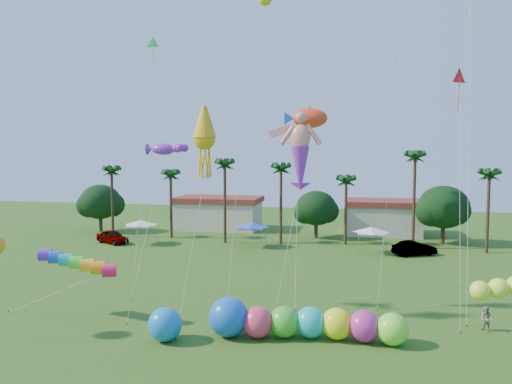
% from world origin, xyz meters
% --- Properties ---
extents(tree_line, '(69.46, 8.91, 11.00)m').
position_xyz_m(tree_line, '(3.57, 44.00, 4.28)').
color(tree_line, '#3A2819').
rests_on(tree_line, ground).
extents(buildings_row, '(35.00, 7.00, 4.00)m').
position_xyz_m(buildings_row, '(-3.09, 50.00, 2.00)').
color(buildings_row, beige).
rests_on(buildings_row, ground).
extents(tent_row, '(31.00, 4.00, 0.60)m').
position_xyz_m(tent_row, '(-6.00, 36.33, 2.75)').
color(tent_row, white).
rests_on(tent_row, ground).
extents(car_a, '(5.22, 3.98, 1.66)m').
position_xyz_m(car_a, '(-23.86, 35.80, 0.83)').
color(car_a, '#4C4C54').
rests_on(car_a, ground).
extents(car_b, '(5.11, 3.72, 1.60)m').
position_xyz_m(car_b, '(12.75, 35.90, 0.80)').
color(car_b, '#4C4C54').
rests_on(car_b, ground).
extents(spectator_b, '(0.99, 0.98, 1.61)m').
position_xyz_m(spectator_b, '(14.77, 12.30, 0.81)').
color(spectator_b, gray).
rests_on(spectator_b, ground).
extents(caterpillar_inflatable, '(12.32, 3.21, 2.50)m').
position_xyz_m(caterpillar_inflatable, '(3.02, 8.53, 1.05)').
color(caterpillar_inflatable, '#DE3A56').
rests_on(caterpillar_inflatable, ground).
extents(blue_ball, '(2.09, 2.09, 2.09)m').
position_xyz_m(blue_ball, '(-4.98, 6.52, 1.05)').
color(blue_ball, '#177DD0').
rests_on(blue_ball, ground).
extents(rainbow_tube, '(10.05, 2.39, 4.10)m').
position_xyz_m(rainbow_tube, '(-11.39, 8.67, 3.65)').
color(rainbow_tube, '#F51B4F').
rests_on(rainbow_tube, ground).
extents(green_worm, '(10.58, 1.73, 4.11)m').
position_xyz_m(green_worm, '(13.66, 9.46, 3.40)').
color(green_worm, '#D3FC38').
rests_on(green_worm, ground).
extents(merman_kite, '(2.64, 4.31, 14.00)m').
position_xyz_m(merman_kite, '(2.28, 15.09, 11.25)').
color(merman_kite, '#E28E80').
rests_on(merman_kite, ground).
extents(fish_kite, '(4.36, 6.46, 15.22)m').
position_xyz_m(fish_kite, '(2.53, 19.50, 14.31)').
color(fish_kite, '#F73C1B').
rests_on(fish_kite, ground).
extents(squid_kite, '(2.22, 5.78, 14.85)m').
position_xyz_m(squid_kite, '(-3.92, 11.48, 12.47)').
color(squid_kite, '#F0AD13').
rests_on(squid_kite, ground).
extents(lobster_kite, '(3.42, 5.72, 12.40)m').
position_xyz_m(lobster_kite, '(-7.64, 13.19, 11.78)').
color(lobster_kite, purple).
rests_on(lobster_kite, ground).
extents(delta_kite_red, '(1.27, 3.83, 17.30)m').
position_xyz_m(delta_kite_red, '(13.08, 14.81, 16.44)').
color(delta_kite_red, red).
rests_on(delta_kite_red, ground).
extents(delta_kite_yellow, '(1.36, 4.85, 23.48)m').
position_xyz_m(delta_kite_yellow, '(14.16, 17.57, 22.47)').
color(delta_kite_yellow, '#E9F919').
rests_on(delta_kite_yellow, ground).
extents(delta_kite_green, '(1.18, 4.36, 21.15)m').
position_xyz_m(delta_kite_green, '(-10.45, 18.04, 20.14)').
color(delta_kite_green, '#38EF70').
rests_on(delta_kite_green, ground).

